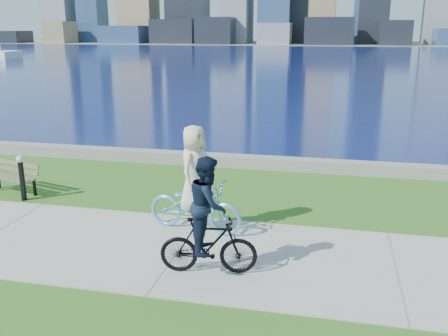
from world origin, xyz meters
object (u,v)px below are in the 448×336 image
(cyclist_woman, at_px, (195,192))
(cyclist_man, at_px, (208,225))
(bollard_lamp, at_px, (22,175))
(park_bench, at_px, (12,175))

(cyclist_woman, height_order, cyclist_man, cyclist_woman)
(cyclist_man, bearing_deg, bollard_lamp, 54.26)
(bollard_lamp, xyz_separation_m, cyclist_man, (5.44, -2.72, 0.24))
(park_bench, xyz_separation_m, cyclist_man, (6.05, -3.19, 0.41))
(bollard_lamp, relative_size, cyclist_man, 0.55)
(park_bench, height_order, cyclist_woman, cyclist_woman)
(bollard_lamp, distance_m, cyclist_man, 6.09)
(park_bench, distance_m, cyclist_man, 6.85)
(park_bench, relative_size, bollard_lamp, 1.41)
(bollard_lamp, distance_m, cyclist_woman, 4.79)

